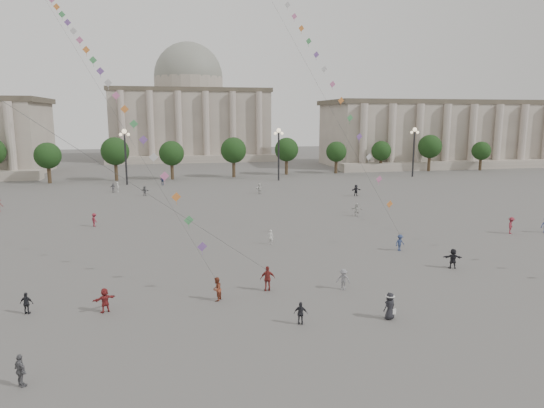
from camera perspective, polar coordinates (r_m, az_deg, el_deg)
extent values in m
plane|color=#4E4C49|center=(30.23, 2.49, -15.17)|extent=(360.00, 360.00, 0.00)
cube|color=gray|center=(146.55, 22.17, 7.57)|extent=(80.00, 22.00, 16.00)
cube|color=#50483B|center=(146.51, 22.40, 10.93)|extent=(81.60, 22.44, 1.20)
cube|color=gray|center=(136.41, 25.02, 4.27)|extent=(84.00, 4.00, 2.00)
cube|color=gray|center=(156.59, -9.61, 9.04)|extent=(46.00, 30.00, 20.00)
cube|color=#50483B|center=(156.75, -9.73, 12.91)|extent=(46.92, 30.60, 1.20)
cube|color=gray|center=(140.10, -9.19, 5.23)|extent=(48.30, 4.00, 2.00)
cylinder|color=gray|center=(156.85, -9.75, 13.60)|extent=(21.00, 21.00, 5.00)
sphere|color=gray|center=(157.03, -9.78, 14.51)|extent=(21.00, 21.00, 21.00)
cylinder|color=#3C2D1E|center=(107.52, -24.40, 3.36)|extent=(0.70, 0.70, 3.52)
sphere|color=black|center=(107.20, -24.54, 5.31)|extent=(5.12, 5.12, 5.12)
cylinder|color=#3C2D1E|center=(105.60, -18.02, 3.67)|extent=(0.70, 0.70, 3.52)
sphere|color=black|center=(105.27, -18.13, 5.65)|extent=(5.12, 5.12, 5.12)
cylinder|color=#3C2D1E|center=(105.02, -11.48, 3.93)|extent=(0.70, 0.70, 3.52)
sphere|color=black|center=(104.69, -11.56, 5.93)|extent=(5.12, 5.12, 5.12)
cylinder|color=#3C2D1E|center=(105.81, -4.96, 4.14)|extent=(0.70, 0.70, 3.52)
sphere|color=black|center=(105.48, -4.99, 6.13)|extent=(5.12, 5.12, 5.12)
cylinder|color=#3C2D1E|center=(107.93, 1.39, 4.30)|extent=(0.70, 0.70, 3.52)
sphere|color=black|center=(107.61, 1.40, 6.25)|extent=(5.12, 5.12, 5.12)
cylinder|color=#3C2D1E|center=(111.32, 7.43, 4.40)|extent=(0.70, 0.70, 3.52)
sphere|color=black|center=(111.00, 7.47, 6.29)|extent=(5.12, 5.12, 5.12)
cylinder|color=#3C2D1E|center=(115.85, 13.05, 4.45)|extent=(0.70, 0.70, 3.52)
sphere|color=black|center=(115.55, 13.13, 6.26)|extent=(5.12, 5.12, 5.12)
cylinder|color=#3C2D1E|center=(121.41, 18.21, 4.45)|extent=(0.70, 0.70, 3.52)
sphere|color=black|center=(121.12, 18.31, 6.18)|extent=(5.12, 5.12, 5.12)
cylinder|color=#3C2D1E|center=(127.85, 22.88, 4.43)|extent=(0.70, 0.70, 3.52)
sphere|color=black|center=(127.58, 22.99, 6.07)|extent=(5.12, 5.12, 5.12)
cylinder|color=#262628|center=(97.08, -16.83, 5.12)|extent=(0.36, 0.36, 10.00)
sphere|color=#FFE5B2|center=(96.79, -16.99, 8.18)|extent=(0.90, 0.90, 0.90)
sphere|color=#FFE5B2|center=(96.87, -17.39, 7.81)|extent=(0.60, 0.60, 0.60)
sphere|color=#FFE5B2|center=(96.75, -16.55, 7.85)|extent=(0.60, 0.60, 0.60)
cylinder|color=#262628|center=(99.19, 0.78, 5.65)|extent=(0.36, 0.36, 10.00)
sphere|color=#FFE5B2|center=(98.91, 0.79, 8.66)|extent=(0.90, 0.90, 0.90)
sphere|color=#FFE5B2|center=(98.78, 0.39, 8.31)|extent=(0.60, 0.60, 0.60)
sphere|color=#FFE5B2|center=(99.09, 1.19, 8.31)|extent=(0.60, 0.60, 0.60)
cylinder|color=#262628|center=(109.80, 16.31, 5.69)|extent=(0.36, 0.36, 10.00)
sphere|color=#FFE5B2|center=(109.54, 16.45, 8.40)|extent=(0.90, 0.90, 0.90)
sphere|color=#FFE5B2|center=(109.23, 16.11, 8.10)|extent=(0.60, 0.60, 0.60)
sphere|color=#FFE5B2|center=(109.89, 16.76, 8.08)|extent=(0.60, 0.60, 0.60)
imported|color=navy|center=(95.20, -12.77, 2.70)|extent=(1.08, 0.64, 1.73)
imported|color=black|center=(44.95, 20.51, -6.02)|extent=(1.70, 0.96, 1.75)
imported|color=silver|center=(82.41, -1.51, 1.84)|extent=(1.68, 1.38, 1.80)
imported|color=slate|center=(37.53, 8.39, -8.77)|extent=(1.21, 1.02, 1.62)
imported|color=silver|center=(64.79, 9.92, -0.65)|extent=(1.71, 0.98, 1.75)
imported|color=maroon|center=(60.60, 26.32, -2.27)|extent=(1.34, 1.37, 1.89)
imported|color=black|center=(81.23, 9.86, 1.59)|extent=(1.80, 0.82, 1.88)
imported|color=silver|center=(88.42, -17.67, 1.91)|extent=(0.47, 0.67, 1.74)
imported|color=#5B5C5F|center=(83.12, -14.74, 1.50)|extent=(1.54, 1.13, 1.61)
imported|color=silver|center=(49.89, -0.17, -3.90)|extent=(0.67, 0.57, 1.54)
imported|color=slate|center=(87.96, -18.19, 1.81)|extent=(1.04, 0.60, 1.67)
imported|color=maroon|center=(61.66, -20.18, -1.76)|extent=(1.07, 1.20, 1.61)
imported|color=maroon|center=(36.86, -0.51, -8.77)|extent=(1.14, 0.50, 1.92)
imported|color=#232329|center=(31.37, 3.40, -12.72)|extent=(0.94, 0.63, 1.48)
imported|color=maroon|center=(34.96, -19.07, -10.64)|extent=(1.61, 1.15, 1.68)
imported|color=#59595D|center=(27.66, -27.47, -17.01)|extent=(0.96, 1.00, 1.68)
imported|color=black|center=(36.67, -26.91, -10.38)|extent=(0.94, 0.56, 1.49)
imported|color=brown|center=(35.25, -6.52, -9.91)|extent=(0.97, 1.05, 1.72)
imported|color=navy|center=(49.16, 14.82, -4.42)|extent=(1.18, 0.88, 1.62)
imported|color=black|center=(32.93, 13.69, -11.58)|extent=(1.01, 0.83, 1.78)
cone|color=white|center=(32.67, 13.74, -10.39)|extent=(0.52, 0.52, 0.14)
cylinder|color=white|center=(32.69, 13.74, -10.49)|extent=(0.60, 0.60, 0.02)
cube|color=white|center=(33.04, 14.18, -12.16)|extent=(0.22, 0.10, 0.35)
cylinder|color=#3F3F3F|center=(31.91, -15.19, 1.67)|extent=(0.02, 0.02, 22.81)
cylinder|color=#3F3F3F|center=(57.18, -21.24, 15.20)|extent=(0.02, 0.02, 62.15)
cube|color=#7950A0|center=(36.01, -8.22, -4.99)|extent=(0.76, 0.25, 0.76)
cube|color=#469958|center=(37.25, -9.77, -1.88)|extent=(0.76, 0.25, 0.76)
cube|color=orange|center=(38.65, -11.20, 0.83)|extent=(0.76, 0.25, 0.76)
cube|color=#CE6DA1|center=(40.15, -12.53, 3.23)|extent=(0.76, 0.25, 0.76)
cube|color=silver|center=(41.75, -13.76, 5.38)|extent=(0.76, 0.25, 0.76)
cube|color=#7950A0|center=(43.42, -14.90, 7.31)|extent=(0.76, 0.25, 0.76)
cube|color=#469958|center=(45.15, -15.96, 9.06)|extent=(0.76, 0.25, 0.76)
cube|color=orange|center=(46.93, -16.95, 10.63)|extent=(0.76, 0.25, 0.76)
cube|color=#CE6DA1|center=(48.76, -17.88, 12.05)|extent=(0.76, 0.25, 0.76)
cube|color=silver|center=(50.63, -18.74, 13.35)|extent=(0.76, 0.25, 0.76)
cube|color=#7950A0|center=(52.53, -19.55, 14.53)|extent=(0.76, 0.25, 0.76)
cube|color=#469958|center=(54.46, -20.31, 15.60)|extent=(0.76, 0.25, 0.76)
cube|color=orange|center=(56.41, -21.02, 16.59)|extent=(0.76, 0.25, 0.76)
cube|color=#CE6DA1|center=(58.38, -21.69, 17.49)|extent=(0.76, 0.25, 0.76)
cube|color=silver|center=(60.37, -22.33, 18.32)|extent=(0.76, 0.25, 0.76)
cube|color=#7950A0|center=(62.38, -22.92, 19.08)|extent=(0.76, 0.25, 0.76)
cube|color=#469958|center=(64.40, -23.49, 19.79)|extent=(0.76, 0.25, 0.76)
cube|color=orange|center=(66.43, -24.02, 20.44)|extent=(0.76, 0.25, 0.76)
cube|color=#CE6DA1|center=(68.48, -24.52, 21.04)|extent=(0.76, 0.25, 0.76)
cylinder|color=#3F3F3F|center=(69.80, 0.32, 22.24)|extent=(0.02, 0.02, 72.69)
cube|color=orange|center=(49.61, 13.67, -0.01)|extent=(0.76, 0.25, 0.76)
cube|color=#CE6DA1|center=(50.52, 12.49, 2.88)|extent=(0.76, 0.25, 0.76)
cube|color=silver|center=(51.58, 11.35, 5.46)|extent=(0.76, 0.25, 0.76)
cube|color=#7950A0|center=(52.77, 10.24, 7.81)|extent=(0.76, 0.25, 0.76)
cube|color=#469958|center=(54.06, 9.16, 9.97)|extent=(0.76, 0.25, 0.76)
cube|color=orange|center=(55.44, 8.13, 11.97)|extent=(0.76, 0.25, 0.76)
cube|color=#CE6DA1|center=(56.90, 7.13, 13.81)|extent=(0.76, 0.25, 0.76)
cube|color=silver|center=(58.42, 6.17, 15.52)|extent=(0.76, 0.25, 0.76)
cube|color=#7950A0|center=(60.01, 5.24, 17.10)|extent=(0.76, 0.25, 0.76)
cube|color=#469958|center=(61.65, 4.34, 18.57)|extent=(0.76, 0.25, 0.76)
cube|color=orange|center=(63.33, 3.48, 19.93)|extent=(0.76, 0.25, 0.76)
cube|color=#CE6DA1|center=(65.06, 2.65, 21.20)|extent=(0.76, 0.25, 0.76)
cube|color=silver|center=(66.82, 1.84, 22.38)|extent=(0.76, 0.25, 0.76)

